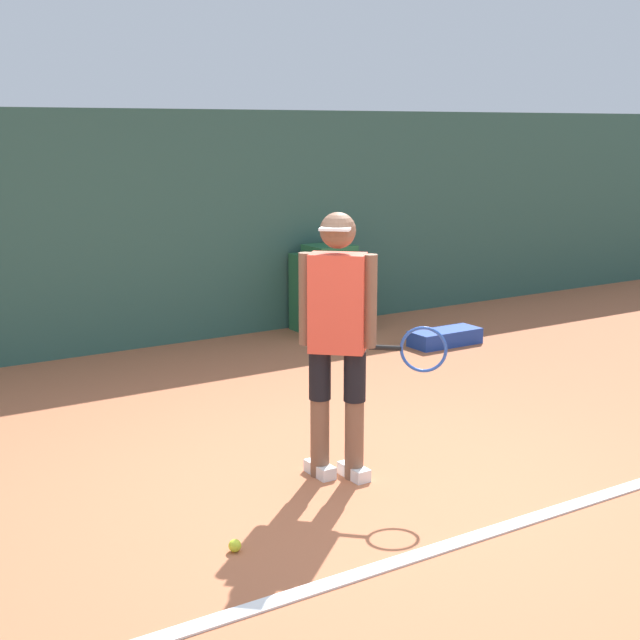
{
  "coord_description": "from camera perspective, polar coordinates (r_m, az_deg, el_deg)",
  "views": [
    {
      "loc": [
        -2.93,
        -4.15,
        2.18
      ],
      "look_at": [
        0.02,
        0.49,
        0.98
      ],
      "focal_mm": 50.0,
      "sensor_mm": 36.0,
      "label": 1
    }
  ],
  "objects": [
    {
      "name": "ground_plane",
      "position": [
        5.53,
        2.63,
        -10.97
      ],
      "size": [
        24.0,
        24.0,
        0.0
      ],
      "primitive_type": "plane",
      "color": "#B76642"
    },
    {
      "name": "back_wall",
      "position": [
        8.9,
        -13.05,
        5.48
      ],
      "size": [
        24.0,
        0.1,
        2.35
      ],
      "color": "#2D564C",
      "rests_on": "ground_plane"
    },
    {
      "name": "court_baseline",
      "position": [
        4.93,
        8.39,
        -14.04
      ],
      "size": [
        21.6,
        0.1,
        0.01
      ],
      "color": "white",
      "rests_on": "ground_plane"
    },
    {
      "name": "tennis_player",
      "position": [
        5.47,
        1.23,
        -0.87
      ],
      "size": [
        0.69,
        0.66,
        1.68
      ],
      "rotation": [
        0.0,
        0.0,
        -0.75
      ],
      "color": "brown",
      "rests_on": "ground_plane"
    },
    {
      "name": "tennis_ball",
      "position": [
        4.83,
        -5.47,
        -14.18
      ],
      "size": [
        0.07,
        0.07,
        0.07
      ],
      "color": "#D1E533",
      "rests_on": "ground_plane"
    },
    {
      "name": "covered_chair",
      "position": [
        9.64,
        0.61,
        1.91
      ],
      "size": [
        0.68,
        0.6,
        0.94
      ],
      "color": "#28663D",
      "rests_on": "ground_plane"
    },
    {
      "name": "equipment_bag",
      "position": [
        9.17,
        8.0,
        -1.1
      ],
      "size": [
        0.75,
        0.32,
        0.16
      ],
      "color": "#1E3D99",
      "rests_on": "ground_plane"
    }
  ]
}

